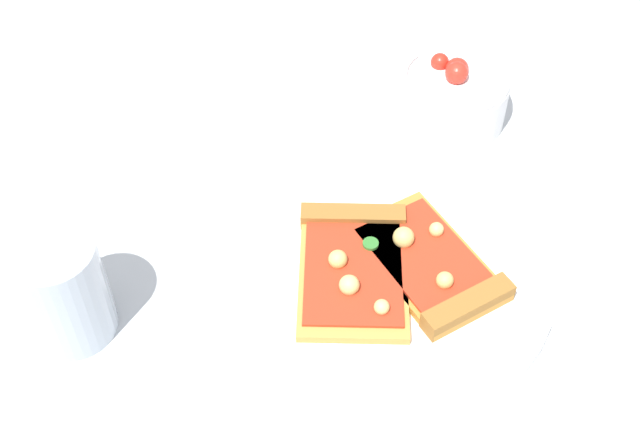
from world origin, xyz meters
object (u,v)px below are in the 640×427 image
object	(u,v)px
plate	(401,281)
soda_glass	(63,291)
pizza_slice_near	(353,262)
pizza_slice_far	(433,268)
salad_bowl	(452,95)

from	to	relation	value
plate	soda_glass	size ratio (longest dim) A/B	2.58
pizza_slice_near	soda_glass	world-z (taller)	soda_glass
pizza_slice_far	soda_glass	xyz separation A→B (m)	(-0.17, 0.27, 0.03)
plate	soda_glass	xyz separation A→B (m)	(-0.15, 0.25, 0.04)
plate	pizza_slice_near	distance (m)	0.05
pizza_slice_near	salad_bowl	distance (m)	0.24
salad_bowl	soda_glass	xyz separation A→B (m)	(-0.39, 0.22, 0.02)
plate	pizza_slice_far	xyz separation A→B (m)	(0.01, -0.02, 0.01)
plate	salad_bowl	distance (m)	0.24
pizza_slice_near	plate	bearing A→B (deg)	-80.55
pizza_slice_near	pizza_slice_far	distance (m)	0.07
pizza_slice_near	soda_glass	xyz separation A→B (m)	(-0.14, 0.20, 0.03)
pizza_slice_near	soda_glass	bearing A→B (deg)	125.58
plate	salad_bowl	world-z (taller)	salad_bowl
pizza_slice_far	salad_bowl	xyz separation A→B (m)	(0.22, 0.05, 0.01)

